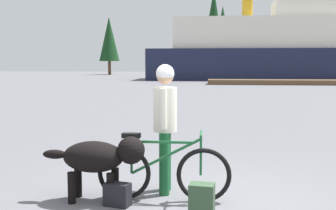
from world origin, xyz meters
TOP-DOWN VIEW (x-y plane):
  - ground_plane at (0.00, 0.00)m, footprint 160.00×160.00m
  - bicycle at (-0.37, 0.22)m, footprint 1.74×0.44m
  - person_cyclist at (-0.38, 0.58)m, footprint 0.32×0.53m
  - dog at (-1.17, 0.13)m, footprint 1.35×0.47m
  - backpack at (0.15, -0.40)m, footprint 0.30×0.24m
  - handbag_pannier at (-0.91, -0.03)m, footprint 0.35×0.25m
  - dock_pier at (7.81, 30.14)m, footprint 15.64×2.30m
  - ferry_boat at (7.37, 40.00)m, footprint 27.18×7.36m
  - pine_tree_far_left at (-15.30, 57.70)m, footprint 3.09×3.09m
  - pine_tree_center at (0.58, 58.71)m, footprint 3.28×3.28m
  - pine_tree_far_right at (10.31, 57.66)m, footprint 3.98×3.98m
  - pine_tree_mid_back at (2.04, 62.65)m, footprint 2.98×2.98m

SIDE VIEW (x-z plane):
  - ground_plane at x=0.00m, z-range 0.00..0.00m
  - handbag_pannier at x=-0.91m, z-range 0.00..0.29m
  - dock_pier at x=7.81m, z-range 0.00..0.40m
  - backpack at x=0.15m, z-range 0.00..0.42m
  - bicycle at x=-0.37m, z-range -0.07..0.84m
  - dog at x=-1.17m, z-range 0.15..1.00m
  - person_cyclist at x=-0.38m, z-range 0.19..1.96m
  - ferry_boat at x=7.37m, z-range -1.30..7.53m
  - pine_tree_far_left at x=-15.30m, z-range 1.01..9.78m
  - pine_tree_far_right at x=10.31m, z-range 1.45..10.86m
  - pine_tree_mid_back at x=2.04m, z-range 1.65..12.54m
  - pine_tree_center at x=0.58m, z-range 1.62..14.46m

